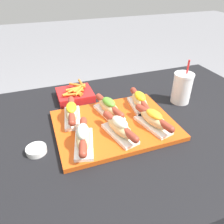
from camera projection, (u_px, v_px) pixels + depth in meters
patio_table at (114, 185)px, 1.04m from camera, size 1.49×0.88×0.69m
serving_tray at (114, 125)px, 0.84m from camera, size 0.45×0.34×0.02m
hot_dog_0 at (83, 137)px, 0.72m from camera, size 0.10×0.19×0.08m
hot_dog_1 at (120, 127)px, 0.76m from camera, size 0.10×0.19×0.07m
hot_dog_2 at (153, 119)px, 0.81m from camera, size 0.09×0.19×0.07m
hot_dog_3 at (72, 112)px, 0.85m from camera, size 0.09×0.20×0.07m
hot_dog_4 at (109, 107)px, 0.88m from camera, size 0.09×0.20×0.07m
hot_dog_5 at (140, 101)px, 0.92m from camera, size 0.08×0.20×0.07m
sauce_bowl at (36, 150)px, 0.73m from camera, size 0.07×0.07×0.02m
drink_cup at (182, 88)px, 0.98m from camera, size 0.09×0.09×0.20m
fries_basket at (75, 94)px, 1.03m from camera, size 0.16×0.16×0.06m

